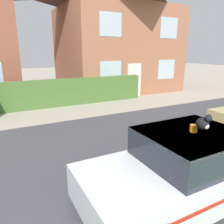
{
  "coord_description": "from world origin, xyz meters",
  "views": [
    {
      "loc": [
        -2.86,
        -0.52,
        2.83
      ],
      "look_at": [
        0.13,
        5.12,
        1.05
      ],
      "focal_mm": 35.0,
      "sensor_mm": 36.0,
      "label": 1
    }
  ],
  "objects": [
    {
      "name": "house_right",
      "position": [
        5.39,
        14.36,
        3.93
      ],
      "size": [
        8.19,
        6.75,
        7.71
      ],
      "color": "#A86B4C",
      "rests_on": "ground"
    },
    {
      "name": "police_car",
      "position": [
        0.21,
        2.16,
        0.65
      ],
      "size": [
        4.22,
        1.85,
        1.49
      ],
      "rotation": [
        0.0,
        0.0,
        3.14
      ],
      "color": "black",
      "rests_on": "road_strip"
    },
    {
      "name": "garden_hedge",
      "position": [
        0.19,
        10.89,
        0.71
      ],
      "size": [
        9.38,
        0.59,
        1.42
      ],
      "primitive_type": "cube",
      "color": "#4C7233",
      "rests_on": "ground"
    },
    {
      "name": "road_strip",
      "position": [
        0.0,
        4.59,
        0.01
      ],
      "size": [
        28.0,
        6.97,
        0.01
      ],
      "primitive_type": "cube",
      "color": "#424247",
      "rests_on": "ground"
    },
    {
      "name": "cat",
      "position": [
        0.23,
        1.9,
        1.63
      ],
      "size": [
        0.2,
        0.35,
        0.31
      ],
      "rotation": [
        0.0,
        0.0,
        4.76
      ],
      "color": "black",
      "rests_on": "police_car"
    }
  ]
}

